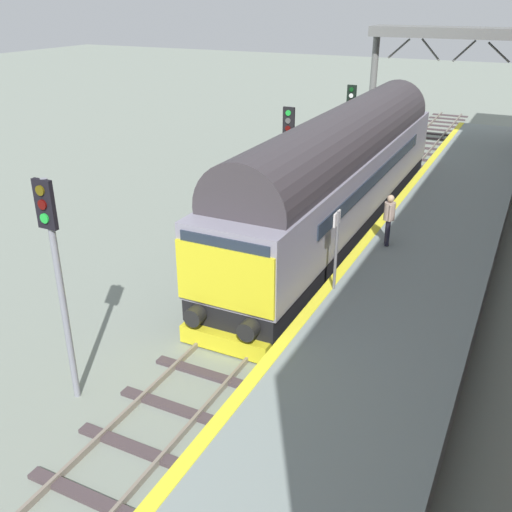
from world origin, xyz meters
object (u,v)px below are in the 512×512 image
signal_post_mid (288,150)px  platform_number_sign (336,239)px  signal_post_far (350,118)px  diesel_locomotive (341,170)px  signal_post_near (57,267)px  waiting_passenger (389,215)px

signal_post_mid → platform_number_sign: size_ratio=2.08×
signal_post_far → diesel_locomotive: bearing=-74.5°
signal_post_near → waiting_passenger: signal_post_near is taller
diesel_locomotive → signal_post_far: bearing=105.5°
diesel_locomotive → signal_post_near: bearing=-100.3°
diesel_locomotive → platform_number_sign: size_ratio=8.14×
diesel_locomotive → platform_number_sign: 6.36m
signal_post_far → platform_number_sign: signal_post_far is taller
diesel_locomotive → signal_post_mid: size_ratio=3.91×
diesel_locomotive → signal_post_far: (-2.12, 7.65, 0.33)m
diesel_locomotive → signal_post_near: 11.92m
diesel_locomotive → waiting_passenger: (2.42, -2.51, -0.49)m
signal_post_near → diesel_locomotive: bearing=79.7°
platform_number_sign → waiting_passenger: platform_number_sign is taller
signal_post_near → platform_number_sign: size_ratio=2.32×
platform_number_sign → signal_post_mid: bearing=123.0°
diesel_locomotive → signal_post_far: 7.94m
signal_post_near → signal_post_far: size_ratio=1.16×
signal_post_near → platform_number_sign: bearing=54.5°
waiting_passenger → signal_post_near: bearing=133.8°
signal_post_near → signal_post_mid: size_ratio=1.12×
signal_post_far → platform_number_sign: bearing=-73.6°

